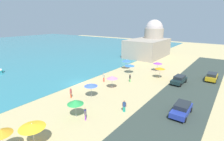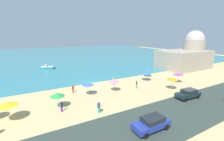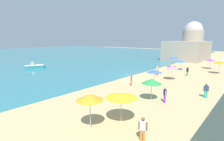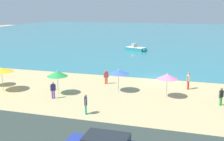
{
  "view_description": "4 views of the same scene",
  "coord_description": "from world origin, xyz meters",
  "px_view_note": "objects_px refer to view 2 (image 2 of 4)",
  "views": [
    {
      "loc": [
        -21.74,
        -23.44,
        11.62
      ],
      "look_at": [
        4.96,
        -4.15,
        2.09
      ],
      "focal_mm": 28.0,
      "sensor_mm": 36.0,
      "label": 1
    },
    {
      "loc": [
        -11.54,
        -29.78,
        10.31
      ],
      "look_at": [
        5.24,
        0.59,
        2.12
      ],
      "focal_mm": 24.0,
      "sensor_mm": 36.0,
      "label": 2
    },
    {
      "loc": [
        -24.68,
        -16.75,
        6.37
      ],
      "look_at": [
        -4.19,
        0.7,
        1.45
      ],
      "focal_mm": 28.0,
      "sensor_mm": 36.0,
      "label": 3
    },
    {
      "loc": [
        3.86,
        -32.32,
        8.43
      ],
      "look_at": [
        -4.04,
        -5.66,
        2.04
      ],
      "focal_mm": 45.0,
      "sensor_mm": 36.0,
      "label": 4
    }
  ],
  "objects_px": {
    "beach_umbrella_6": "(114,81)",
    "bather_3": "(137,84)",
    "beach_umbrella_5": "(172,79)",
    "beach_umbrella_7": "(178,74)",
    "beach_umbrella_8": "(88,84)",
    "beach_umbrella_0": "(147,69)",
    "beach_umbrella_3": "(146,73)",
    "skiff_nearshore": "(48,67)",
    "bather_5": "(99,107)",
    "bather_4": "(73,88)",
    "bather_0": "(114,80)",
    "beach_umbrella_1": "(57,95)",
    "beach_umbrella_2": "(7,105)",
    "bather_2": "(61,106)",
    "parked_car_3": "(188,94)",
    "harbor_fortress": "(187,55)",
    "parked_car_2": "(152,123)"
  },
  "relations": [
    {
      "from": "beach_umbrella_1",
      "to": "beach_umbrella_5",
      "type": "relative_size",
      "value": 0.99
    },
    {
      "from": "beach_umbrella_5",
      "to": "beach_umbrella_6",
      "type": "bearing_deg",
      "value": 155.6
    },
    {
      "from": "beach_umbrella_5",
      "to": "bather_3",
      "type": "distance_m",
      "value": 6.85
    },
    {
      "from": "bather_5",
      "to": "harbor_fortress",
      "type": "distance_m",
      "value": 39.57
    },
    {
      "from": "beach_umbrella_3",
      "to": "bather_3",
      "type": "xyz_separation_m",
      "value": [
        -5.17,
        -3.11,
        -0.95
      ]
    },
    {
      "from": "bather_3",
      "to": "skiff_nearshore",
      "type": "xyz_separation_m",
      "value": [
        -13.36,
        28.02,
        -0.44
      ]
    },
    {
      "from": "beach_umbrella_6",
      "to": "skiff_nearshore",
      "type": "height_order",
      "value": "beach_umbrella_6"
    },
    {
      "from": "beach_umbrella_0",
      "to": "harbor_fortress",
      "type": "height_order",
      "value": "harbor_fortress"
    },
    {
      "from": "beach_umbrella_8",
      "to": "skiff_nearshore",
      "type": "bearing_deg",
      "value": 98.09
    },
    {
      "from": "beach_umbrella_5",
      "to": "parked_car_2",
      "type": "xyz_separation_m",
      "value": [
        -12.47,
        -7.71,
        -1.32
      ]
    },
    {
      "from": "beach_umbrella_1",
      "to": "beach_umbrella_6",
      "type": "distance_m",
      "value": 10.5
    },
    {
      "from": "beach_umbrella_6",
      "to": "beach_umbrella_7",
      "type": "height_order",
      "value": "beach_umbrella_6"
    },
    {
      "from": "beach_umbrella_2",
      "to": "bather_2",
      "type": "bearing_deg",
      "value": -7.53
    },
    {
      "from": "beach_umbrella_0",
      "to": "beach_umbrella_2",
      "type": "height_order",
      "value": "beach_umbrella_2"
    },
    {
      "from": "bather_5",
      "to": "bather_4",
      "type": "bearing_deg",
      "value": 97.37
    },
    {
      "from": "bather_4",
      "to": "parked_car_3",
      "type": "distance_m",
      "value": 20.0
    },
    {
      "from": "beach_umbrella_1",
      "to": "beach_umbrella_2",
      "type": "height_order",
      "value": "beach_umbrella_2"
    },
    {
      "from": "beach_umbrella_6",
      "to": "bather_3",
      "type": "relative_size",
      "value": 1.49
    },
    {
      "from": "beach_umbrella_3",
      "to": "bather_3",
      "type": "distance_m",
      "value": 6.11
    },
    {
      "from": "beach_umbrella_1",
      "to": "beach_umbrella_8",
      "type": "bearing_deg",
      "value": 24.29
    },
    {
      "from": "harbor_fortress",
      "to": "beach_umbrella_2",
      "type": "bearing_deg",
      "value": -168.58
    },
    {
      "from": "beach_umbrella_8",
      "to": "bather_2",
      "type": "bearing_deg",
      "value": -143.64
    },
    {
      "from": "beach_umbrella_0",
      "to": "bather_3",
      "type": "xyz_separation_m",
      "value": [
        -7.66,
        -5.49,
        -1.26
      ]
    },
    {
      "from": "beach_umbrella_2",
      "to": "harbor_fortress",
      "type": "distance_m",
      "value": 48.67
    },
    {
      "from": "beach_umbrella_1",
      "to": "parked_car_2",
      "type": "bearing_deg",
      "value": -52.12
    },
    {
      "from": "bather_0",
      "to": "bather_5",
      "type": "xyz_separation_m",
      "value": [
        -7.62,
        -9.43,
        -0.11
      ]
    },
    {
      "from": "beach_umbrella_6",
      "to": "bather_0",
      "type": "relative_size",
      "value": 1.29
    },
    {
      "from": "bather_0",
      "to": "bather_2",
      "type": "relative_size",
      "value": 1.11
    },
    {
      "from": "beach_umbrella_2",
      "to": "beach_umbrella_0",
      "type": "bearing_deg",
      "value": 13.98
    },
    {
      "from": "parked_car_2",
      "to": "harbor_fortress",
      "type": "bearing_deg",
      "value": 30.12
    },
    {
      "from": "bather_3",
      "to": "bather_4",
      "type": "height_order",
      "value": "bather_4"
    },
    {
      "from": "beach_umbrella_5",
      "to": "parked_car_3",
      "type": "bearing_deg",
      "value": -103.62
    },
    {
      "from": "beach_umbrella_6",
      "to": "parked_car_3",
      "type": "relative_size",
      "value": 0.54
    },
    {
      "from": "parked_car_2",
      "to": "parked_car_3",
      "type": "distance_m",
      "value": 11.97
    },
    {
      "from": "beach_umbrella_3",
      "to": "parked_car_3",
      "type": "relative_size",
      "value": 0.5
    },
    {
      "from": "beach_umbrella_3",
      "to": "bather_5",
      "type": "relative_size",
      "value": 1.35
    },
    {
      "from": "beach_umbrella_2",
      "to": "beach_umbrella_8",
      "type": "bearing_deg",
      "value": 15.04
    },
    {
      "from": "beach_umbrella_0",
      "to": "beach_umbrella_8",
      "type": "bearing_deg",
      "value": -166.73
    },
    {
      "from": "skiff_nearshore",
      "to": "bather_0",
      "type": "bearing_deg",
      "value": -66.21
    },
    {
      "from": "skiff_nearshore",
      "to": "harbor_fortress",
      "type": "relative_size",
      "value": 0.28
    },
    {
      "from": "bather_0",
      "to": "bather_5",
      "type": "distance_m",
      "value": 12.12
    },
    {
      "from": "parked_car_3",
      "to": "skiff_nearshore",
      "type": "distance_m",
      "value": 40.22
    },
    {
      "from": "beach_umbrella_2",
      "to": "beach_umbrella_8",
      "type": "distance_m",
      "value": 11.81
    },
    {
      "from": "beach_umbrella_5",
      "to": "harbor_fortress",
      "type": "distance_m",
      "value": 24.28
    },
    {
      "from": "beach_umbrella_7",
      "to": "beach_umbrella_8",
      "type": "xyz_separation_m",
      "value": [
        -19.99,
        2.81,
        0.08
      ]
    },
    {
      "from": "beach_umbrella_5",
      "to": "beach_umbrella_6",
      "type": "height_order",
      "value": "beach_umbrella_5"
    },
    {
      "from": "beach_umbrella_0",
      "to": "beach_umbrella_5",
      "type": "xyz_separation_m",
      "value": [
        -2.12,
        -9.29,
        0.04
      ]
    },
    {
      "from": "beach_umbrella_5",
      "to": "bather_3",
      "type": "bearing_deg",
      "value": 145.55
    },
    {
      "from": "beach_umbrella_1",
      "to": "skiff_nearshore",
      "type": "distance_m",
      "value": 29.16
    },
    {
      "from": "beach_umbrella_2",
      "to": "beach_umbrella_3",
      "type": "relative_size",
      "value": 1.11
    }
  ]
}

